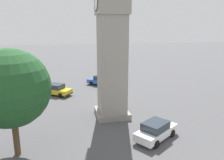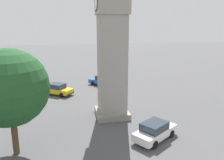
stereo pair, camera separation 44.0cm
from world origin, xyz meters
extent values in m
plane|color=#4C4C4F|center=(0.00, 0.00, 0.00)|extent=(200.00, 200.00, 0.00)
cube|color=gray|center=(0.00, 0.00, 0.30)|extent=(3.27, 3.27, 0.60)
cube|color=gray|center=(0.00, 0.00, 5.38)|extent=(2.62, 2.62, 9.56)
cube|color=white|center=(-5.52, -2.53, 0.59)|extent=(3.70, 4.35, 0.64)
cube|color=#28333D|center=(-5.61, -2.41, 1.21)|extent=(2.47, 2.61, 0.64)
cylinder|color=black|center=(-4.17, -3.11, 0.32)|extent=(0.54, 0.65, 0.64)
cylinder|color=black|center=(-5.50, -4.00, 0.32)|extent=(0.54, 0.65, 0.64)
cylinder|color=black|center=(-5.55, -1.07, 0.32)|extent=(0.54, 0.65, 0.64)
cylinder|color=black|center=(-6.87, -1.96, 0.32)|extent=(0.54, 0.65, 0.64)
cube|color=black|center=(-4.39, -4.21, 0.37)|extent=(1.45, 1.03, 0.16)
cube|color=gold|center=(8.71, 5.84, 0.59)|extent=(3.80, 4.31, 0.64)
cube|color=#28333D|center=(8.80, 5.96, 1.21)|extent=(2.50, 2.62, 0.64)
cylinder|color=black|center=(8.62, 4.38, 0.32)|extent=(0.56, 0.65, 0.64)
cylinder|color=black|center=(7.33, 5.32, 0.32)|extent=(0.56, 0.65, 0.64)
cylinder|color=black|center=(10.08, 6.36, 0.32)|extent=(0.56, 0.65, 0.64)
cylinder|color=black|center=(8.79, 7.31, 0.32)|extent=(0.56, 0.65, 0.64)
cube|color=black|center=(7.51, 4.21, 0.37)|extent=(1.41, 1.08, 0.16)
cube|color=#2D5BB7|center=(12.70, -0.89, 0.59)|extent=(3.79, 4.31, 0.64)
cube|color=#28333D|center=(12.61, -1.01, 1.21)|extent=(2.50, 2.62, 0.64)
cylinder|color=black|center=(12.78, 0.58, 0.32)|extent=(0.56, 0.65, 0.64)
cylinder|color=black|center=(14.07, -0.37, 0.32)|extent=(0.56, 0.65, 0.64)
cylinder|color=black|center=(11.33, -1.41, 0.32)|extent=(0.56, 0.65, 0.64)
cylinder|color=black|center=(12.62, -2.35, 0.32)|extent=(0.56, 0.65, 0.64)
cube|color=black|center=(13.89, 0.74, 0.37)|extent=(1.42, 1.08, 0.16)
cube|color=silver|center=(5.51, 11.00, 0.59)|extent=(3.25, 4.44, 0.64)
cube|color=#28333D|center=(5.58, 11.14, 1.21)|extent=(2.29, 2.56, 0.64)
cylinder|color=black|center=(5.73, 9.55, 0.32)|extent=(0.47, 0.67, 0.64)
cylinder|color=black|center=(4.28, 10.21, 0.32)|extent=(0.47, 0.67, 0.64)
cylinder|color=black|center=(6.75, 11.79, 0.32)|extent=(0.47, 0.67, 0.64)
cube|color=black|center=(4.67, 9.16, 0.37)|extent=(1.57, 0.80, 0.16)
cylinder|color=#706656|center=(4.32, 7.70, 0.41)|extent=(0.13, 0.13, 0.82)
cylinder|color=#706656|center=(4.48, 7.62, 0.41)|extent=(0.13, 0.13, 0.82)
cube|color=white|center=(4.40, 7.66, 1.12)|extent=(0.42, 0.36, 0.60)
cylinder|color=white|center=(4.19, 7.77, 1.07)|extent=(0.09, 0.09, 0.60)
cylinder|color=white|center=(4.61, 7.55, 1.07)|extent=(0.09, 0.09, 0.60)
sphere|color=#9E7051|center=(4.40, 7.66, 1.57)|extent=(0.22, 0.22, 0.22)
sphere|color=black|center=(4.39, 7.65, 1.59)|extent=(0.20, 0.20, 0.20)
cylinder|color=brown|center=(-5.55, 8.25, 1.56)|extent=(0.44, 0.44, 3.12)
sphere|color=#1E4C23|center=(-5.55, 8.25, 5.02)|extent=(5.42, 5.42, 5.42)
cylinder|color=black|center=(3.60, 8.46, 2.51)|extent=(0.12, 0.12, 5.02)
sphere|color=beige|center=(3.60, 8.46, 5.20)|extent=(0.36, 0.36, 0.36)
camera|label=1|loc=(-21.01, 4.59, 9.06)|focal=35.25mm
camera|label=2|loc=(-21.10, 4.16, 9.06)|focal=35.25mm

